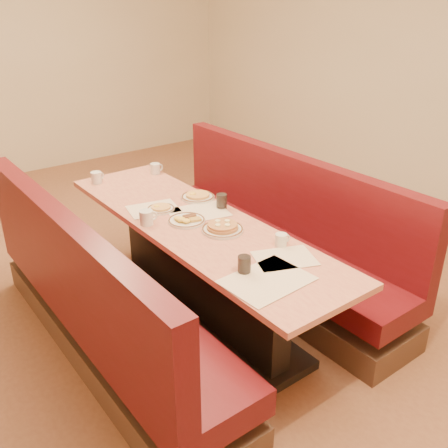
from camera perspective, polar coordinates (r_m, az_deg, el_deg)
ground at (r=3.72m, az=-2.98°, el=-10.29°), size 8.00×8.00×0.00m
room_envelope at (r=3.05m, az=-3.84°, el=20.89°), size 6.04×8.04×2.82m
diner_table at (r=3.52m, az=-3.12°, el=-5.31°), size 0.70×2.50×0.75m
booth_left at (r=3.24m, az=-14.00°, el=-9.32°), size 0.55×2.50×1.05m
booth_right at (r=3.93m, az=5.74°, el=-2.18°), size 0.55×2.50×1.05m
placemat_near_left at (r=2.68m, az=4.94°, el=-6.39°), size 0.47×0.36×0.00m
placemat_near_right at (r=2.90m, az=6.94°, el=-3.90°), size 0.41×0.37×0.00m
placemat_far_left at (r=3.57m, az=-8.10°, el=1.74°), size 0.39×0.33×0.00m
placemat_far_right at (r=3.48m, az=-2.96°, el=1.35°), size 0.46×0.38×0.00m
pancake_plate at (r=3.20m, az=-0.18°, el=-0.46°), size 0.27×0.27×0.06m
eggs_plate at (r=3.34m, az=-4.34°, el=0.45°), size 0.25×0.25×0.05m
extra_plate_mid at (r=3.72m, az=-3.04°, el=3.17°), size 0.25×0.25×0.05m
extra_plate_far at (r=3.54m, az=-7.23°, el=1.79°), size 0.19×0.19×0.04m
coffee_mug_a at (r=3.03m, az=6.59°, el=-1.79°), size 0.10×0.07×0.08m
coffee_mug_b at (r=3.32m, az=-8.81°, el=0.77°), size 0.13×0.09×0.10m
coffee_mug_c at (r=4.27m, az=-7.83°, el=6.32°), size 0.12×0.08×0.09m
coffee_mug_d at (r=4.14m, az=-14.35°, el=5.20°), size 0.12×0.09×0.09m
soda_tumbler_near at (r=2.73m, az=2.33°, el=-4.65°), size 0.07×0.07×0.10m
soda_tumbler_mid at (r=3.53m, az=-0.27°, el=2.62°), size 0.08×0.08×0.11m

